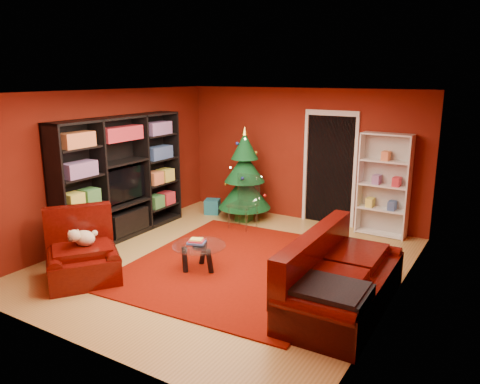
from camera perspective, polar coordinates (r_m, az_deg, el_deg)
The scene contains 17 objects.
floor at distance 7.37m, azimuth -1.63°, elevation -8.79°, with size 5.00×5.50×0.05m, color #AD8742.
ceiling at distance 6.79m, azimuth -1.79°, elevation 12.28°, with size 5.00×5.50×0.05m, color silver.
wall_back at distance 9.37m, azimuth 7.58°, elevation 4.51°, with size 5.00×0.05×2.60m, color maroon.
wall_left at distance 8.57m, azimuth -16.05°, elevation 3.20°, with size 0.05×5.50×2.60m, color maroon.
wall_right at distance 6.01m, azimuth 18.95°, elevation -1.52°, with size 0.05×5.50×2.60m, color maroon.
doorway at distance 9.15m, azimuth 10.86°, elevation 2.56°, with size 1.06×0.60×2.16m, color black, non-canonical shape.
rug at distance 7.24m, azimuth -0.17°, elevation -8.90°, with size 3.03×3.53×0.02m, color #6F0F03.
media_unit at distance 8.51m, azimuth -14.24°, elevation 1.69°, with size 0.43×2.80×2.15m, color black, non-canonical shape.
christmas_tree at distance 9.32m, azimuth 0.57°, elevation 2.16°, with size 1.06×1.06×1.88m, color #0A401A, non-canonical shape.
gift_box_teal at distance 9.85m, azimuth -3.39°, elevation -1.77°, with size 0.30×0.30×0.30m, color #196C82.
gift_box_green at distance 9.35m, azimuth 0.49°, elevation -2.67°, with size 0.28×0.28×0.28m, color #1E5419.
white_bookshelf at distance 8.72m, azimuth 17.11°, elevation 0.77°, with size 0.88×0.32×1.90m, color white, non-canonical shape.
armchair at distance 6.99m, azimuth -18.68°, elevation -7.07°, with size 1.04×1.04×0.81m, color #3C0704, non-canonical shape.
dog at distance 6.97m, azimuth -18.43°, elevation -5.37°, with size 0.40×0.30×0.26m, color beige, non-canonical shape.
sofa at distance 5.99m, azimuth 12.56°, elevation -9.52°, with size 2.21×0.99×0.95m, color #3C0704, non-canonical shape.
coffee_table at distance 7.03m, azimuth -4.99°, elevation -7.93°, with size 0.79×0.79×0.50m, color gray, non-canonical shape.
acrylic_chair at distance 8.79m, azimuth 0.34°, elevation -1.61°, with size 0.47×0.51×0.92m, color #66605B, non-canonical shape.
Camera 1 is at (3.70, -5.69, 2.84)m, focal length 35.00 mm.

